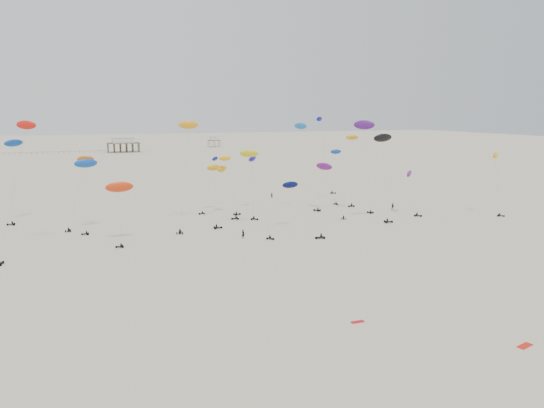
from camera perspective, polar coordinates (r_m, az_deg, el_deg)
name	(u,v)px	position (r m, az deg, el deg)	size (l,w,h in m)	color
ground_plane	(179,177)	(224.78, -9.93, 2.86)	(900.00, 900.00, 0.00)	beige
pavilion_main	(123,146)	(371.49, -15.69, 6.04)	(21.00, 13.00, 9.80)	brown
pavilion_small	(214,143)	(412.50, -6.25, 6.59)	(9.00, 7.00, 8.00)	brown
pier_fence	(40,153)	(371.21, -23.71, 5.03)	(80.20, 0.20, 1.50)	black
rig_0	(497,169)	(150.61, 23.01, 3.48)	(3.64, 6.42, 16.79)	black
rig_1	(311,148)	(142.00, 4.20, 6.06)	(8.42, 18.02, 27.02)	black
rig_2	(301,203)	(119.83, 3.10, 0.14)	(5.28, 13.77, 15.08)	black
rig_3	(336,167)	(161.18, 6.90, 4.01)	(5.81, 9.30, 16.35)	black
rig_4	(253,174)	(143.42, -2.07, 3.24)	(7.45, 17.96, 19.91)	black
rig_5	(19,163)	(111.52, -25.59, 3.97)	(8.54, 14.55, 26.40)	black
rig_6	(411,184)	(143.90, 14.76, 2.11)	(4.03, 6.81, 12.00)	black
rig_7	(324,143)	(180.93, 5.59, 6.51)	(4.14, 11.30, 25.53)	black
rig_8	(323,174)	(146.76, 5.50, 3.22)	(6.17, 5.70, 13.42)	black
rig_9	(211,177)	(144.80, -6.56, 2.87)	(7.47, 5.47, 13.07)	black
rig_10	(13,157)	(142.71, -26.08, 4.52)	(5.21, 6.38, 20.74)	black
rig_11	(216,195)	(128.46, -6.01, 0.97)	(5.06, 13.73, 18.37)	black
rig_12	(225,181)	(139.79, -5.05, 2.53)	(4.20, 11.91, 14.08)	black
rig_13	(119,192)	(113.78, -16.10, 1.28)	(5.86, 6.95, 13.09)	black
rig_14	(384,153)	(132.73, 11.93, 5.39)	(5.69, 5.23, 22.07)	black
rig_15	(365,135)	(142.70, 9.95, 7.36)	(5.55, 5.15, 24.95)	black
rig_16	(186,151)	(126.74, -9.21, 5.63)	(8.21, 13.47, 25.82)	black
rig_17	(86,171)	(126.39, -19.40, 3.38)	(5.53, 6.47, 16.84)	black
rig_18	(230,182)	(139.52, -4.54, 2.42)	(5.45, 3.45, 15.86)	black
rig_19	(253,168)	(121.64, -2.08, 3.87)	(4.84, 16.54, 21.03)	black
rig_20	(352,162)	(153.83, 8.57, 4.52)	(4.14, 4.41, 20.68)	black
rig_21	(80,181)	(128.91, -19.93, 2.33)	(7.34, 3.85, 17.22)	black
spectator_0	(243,238)	(115.24, -3.12, -3.67)	(0.80, 0.55, 2.20)	black
spectator_1	(393,210)	(151.71, 12.87, -0.60)	(1.08, 0.63, 2.22)	black
spectator_3	(272,198)	(167.89, -0.03, 0.65)	(0.74, 0.51, 2.03)	black
grounded_kite_a	(525,346)	(70.64, 25.55, -13.63)	(2.20, 0.90, 0.08)	red
grounded_kite_b	(358,322)	(71.58, 9.19, -12.43)	(1.80, 0.70, 0.07)	#B80B17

